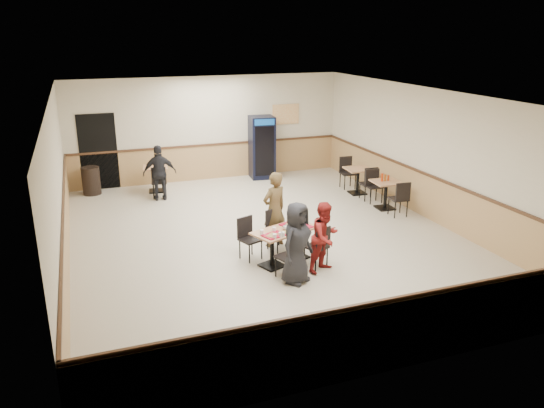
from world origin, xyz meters
name	(u,v)px	position (x,y,z in m)	size (l,w,h in m)	color
ground	(266,237)	(0.00, 0.00, 0.00)	(10.00, 10.00, 0.00)	beige
room_shell	(297,174)	(1.78, 2.55, 0.58)	(10.00, 10.00, 10.00)	silver
main_table	(284,240)	(-0.10, -1.34, 0.44)	(1.38, 1.02, 0.66)	black
main_chairs	(283,242)	(-0.14, -1.36, 0.42)	(1.54, 1.75, 0.84)	black
diner_woman_left	(297,243)	(-0.21, -2.19, 0.73)	(0.72, 0.47, 1.47)	black
diner_woman_right	(325,237)	(0.46, -1.94, 0.66)	(0.64, 0.50, 1.32)	maroon
diner_man_opposite	(274,209)	(0.01, -0.50, 0.78)	(0.57, 0.37, 1.56)	brown
lone_diner	(160,173)	(-1.70, 3.41, 0.72)	(0.85, 0.35, 1.45)	black
tabletop_clutter	(286,230)	(-0.10, -1.41, 0.69)	(1.11, 0.83, 0.12)	#A90B25
side_table_near	(386,191)	(3.41, 0.77, 0.47)	(0.70, 0.70, 0.70)	black
side_table_near_chair_south	(398,198)	(3.41, 0.21, 0.44)	(0.41, 0.41, 0.89)	black
side_table_near_chair_north	(374,185)	(3.41, 1.33, 0.44)	(0.41, 0.41, 0.89)	black
side_table_far	(358,177)	(3.39, 2.13, 0.47)	(0.70, 0.70, 0.70)	black
side_table_far_chair_south	(368,183)	(3.39, 1.57, 0.45)	(0.41, 0.41, 0.89)	black
side_table_far_chair_north	(348,173)	(3.39, 2.70, 0.45)	(0.41, 0.41, 0.89)	black
condiment_caddy	(385,177)	(3.38, 0.82, 0.79)	(0.23, 0.06, 0.20)	#B5350C
back_table	(156,175)	(-1.70, 4.20, 0.47)	(0.74, 0.74, 0.70)	black
back_table_chair_lone	(159,181)	(-1.70, 3.64, 0.44)	(0.41, 0.41, 0.89)	black
pepsi_cooler	(262,147)	(1.50, 4.59, 0.92)	(0.76, 0.77, 1.84)	black
trash_bin	(91,181)	(-3.38, 4.55, 0.37)	(0.47, 0.47, 0.75)	black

